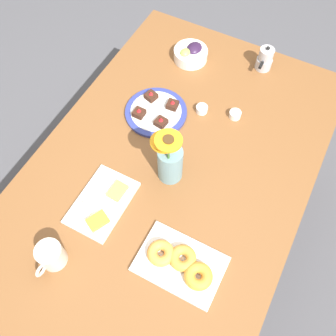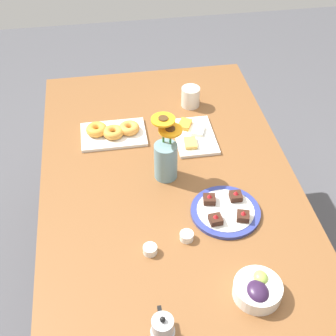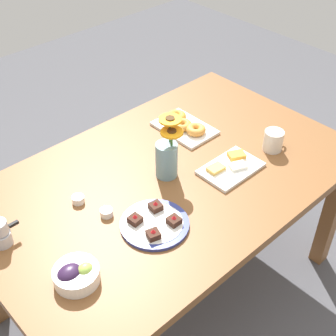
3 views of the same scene
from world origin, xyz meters
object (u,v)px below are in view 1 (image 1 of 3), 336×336
grape_bowl (191,54)px  moka_pot (265,59)px  croissant_platter (180,263)px  dessert_plate (156,112)px  jam_cup_honey (202,109)px  jam_cup_berry (235,114)px  dining_table (168,184)px  flower_vase (169,162)px  cheese_platter (102,203)px  coffee_mug (51,255)px

grape_bowl → moka_pot: bearing=107.7°
croissant_platter → dessert_plate: 0.64m
grape_bowl → jam_cup_honey: (0.25, 0.17, -0.01)m
croissant_platter → jam_cup_honey: size_ratio=5.83×
dessert_plate → jam_cup_berry: bearing=114.4°
dining_table → jam_cup_honey: jam_cup_honey is taller
grape_bowl → flower_vase: bearing=18.4°
cheese_platter → jam_cup_berry: bearing=155.5°
cheese_platter → dessert_plate: (-0.45, -0.03, 0.00)m
dining_table → croissant_platter: 0.36m
dining_table → moka_pot: bearing=169.7°
cheese_platter → moka_pot: bearing=163.3°
cheese_platter → flower_vase: 0.28m
flower_vase → croissant_platter: bearing=33.7°
croissant_platter → flower_vase: (-0.28, -0.19, 0.07)m
flower_vase → dessert_plate: bearing=-142.0°
dining_table → grape_bowl: size_ratio=10.57×
jam_cup_honey → flower_vase: (0.33, 0.02, 0.08)m
grape_bowl → croissant_platter: grape_bowl is taller
jam_cup_honey → dining_table: bearing=2.4°
jam_cup_berry → coffee_mug: bearing=-19.8°
croissant_platter → jam_cup_honey: bearing=-161.1°
coffee_mug → grape_bowl: coffee_mug is taller
grape_bowl → croissant_platter: (0.87, 0.38, -0.01)m
jam_cup_honey → cheese_platter: bearing=-13.8°
cheese_platter → flower_vase: size_ratio=0.97×
croissant_platter → flower_vase: flower_vase is taller
coffee_mug → croissant_platter: size_ratio=0.43×
dining_table → moka_pot: (-0.68, 0.12, 0.13)m
dining_table → jam_cup_honey: (-0.33, -0.01, 0.10)m
dining_table → coffee_mug: bearing=-21.2°
jam_cup_honey → croissant_platter: bearing=18.9°
dessert_plate → flower_vase: (0.24, 0.18, 0.08)m
croissant_platter → dessert_plate: dessert_plate is taller
dining_table → jam_cup_berry: size_ratio=33.33×
coffee_mug → dessert_plate: 0.69m
dessert_plate → moka_pot: (-0.45, 0.30, 0.04)m
jam_cup_berry → grape_bowl: bearing=-125.2°
jam_cup_berry → moka_pot: (-0.31, 0.00, 0.03)m
coffee_mug → jam_cup_honey: (-0.79, 0.17, -0.03)m
cheese_platter → flower_vase: (-0.22, 0.16, 0.08)m
coffee_mug → moka_pot: (-1.14, 0.30, 0.00)m
flower_vase → coffee_mug: bearing=-22.3°
dining_table → dessert_plate: bearing=-142.6°
cheese_platter → moka_pot: (-0.90, 0.27, 0.04)m
dessert_plate → cheese_platter: bearing=3.5°
grape_bowl → cheese_platter: grape_bowl is taller
cheese_platter → croissant_platter: (0.07, 0.34, 0.01)m
jam_cup_berry → flower_vase: 0.39m
grape_bowl → croissant_platter: 0.95m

